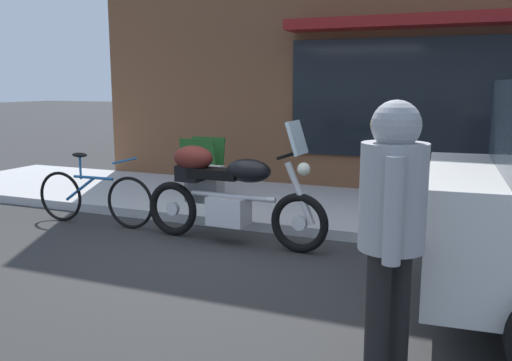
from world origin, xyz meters
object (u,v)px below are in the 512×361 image
object	(u,v)px
parked_bicycle	(94,197)
pedestrian_walking	(392,211)
touring_motorcycle	(224,189)
sandwich_board_sign	(203,167)

from	to	relation	value
parked_bicycle	pedestrian_walking	xyz separation A→B (m)	(4.08, -2.36, 0.70)
touring_motorcycle	sandwich_board_sign	bearing A→B (deg)	125.25
pedestrian_walking	sandwich_board_sign	bearing A→B (deg)	130.51
touring_motorcycle	parked_bicycle	size ratio (longest dim) A/B	1.30
touring_motorcycle	pedestrian_walking	world-z (taller)	pedestrian_walking
sandwich_board_sign	pedestrian_walking	bearing A→B (deg)	-49.49
parked_bicycle	pedestrian_walking	size ratio (longest dim) A/B	1.02
touring_motorcycle	sandwich_board_sign	world-z (taller)	touring_motorcycle
touring_motorcycle	pedestrian_walking	xyz separation A→B (m)	(2.23, -2.33, 0.45)
touring_motorcycle	parked_bicycle	xyz separation A→B (m)	(-1.85, 0.03, -0.24)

